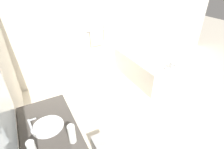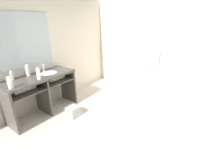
% 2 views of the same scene
% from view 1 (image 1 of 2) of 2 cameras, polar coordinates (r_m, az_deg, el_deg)
% --- Properties ---
extents(ground_plane, '(16.00, 16.00, 0.00)m').
position_cam_1_polar(ground_plane, '(3.48, 15.75, -14.21)').
color(ground_plane, beige).
rests_on(ground_plane, ground).
extents(wall_back_with_blinds, '(7.40, 0.13, 2.70)m').
position_cam_1_polar(wall_back_with_blinds, '(4.42, -1.71, 17.42)').
color(wall_back_with_blinds, silver).
rests_on(wall_back_with_blinds, ground_plane).
extents(wall_left_with_mirror, '(0.08, 7.40, 2.70)m').
position_cam_1_polar(wall_left_with_mirror, '(1.95, -32.68, -7.55)').
color(wall_left_with_mirror, silver).
rests_on(wall_left_with_mirror, ground_plane).
extents(sink_faucet, '(0.09, 0.04, 0.18)m').
position_cam_1_polar(sink_faucet, '(2.13, -24.97, -15.03)').
color(sink_faucet, silver).
rests_on(sink_faucet, vanity_counter).
extents(bathtub, '(1.05, 1.61, 0.70)m').
position_cam_1_polar(bathtub, '(4.52, 11.80, 3.12)').
color(bathtub, silver).
rests_on(bathtub, ground_plane).
extents(water_bottle_1, '(0.08, 0.08, 0.24)m').
position_cam_1_polar(water_bottle_1, '(1.89, -12.98, -18.30)').
color(water_bottle_1, silver).
rests_on(water_bottle_1, vanity_counter).
extents(waste_bin, '(0.23, 0.23, 0.23)m').
position_cam_1_polar(waste_bin, '(2.88, -3.66, -21.81)').
color(waste_bin, '#B2B2B2').
rests_on(waste_bin, ground_plane).
extents(bath_mat, '(0.48, 0.65, 0.02)m').
position_cam_1_polar(bath_mat, '(4.11, 24.59, -7.82)').
color(bath_mat, white).
rests_on(bath_mat, ground_plane).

